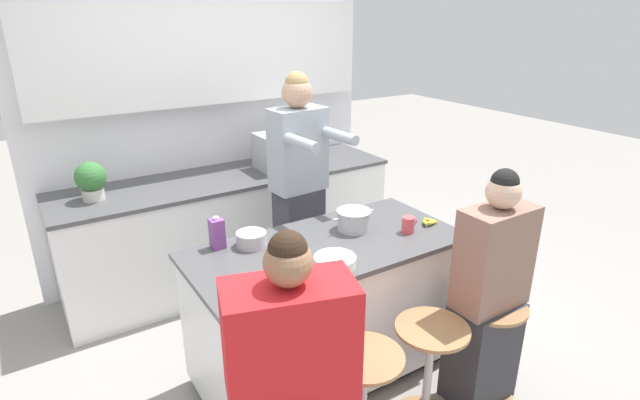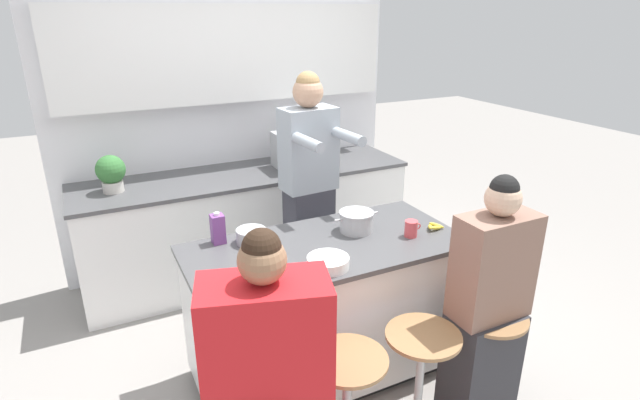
% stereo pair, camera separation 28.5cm
% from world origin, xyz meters
% --- Properties ---
extents(ground_plane, '(16.00, 16.00, 0.00)m').
position_xyz_m(ground_plane, '(0.00, 0.00, 0.00)').
color(ground_plane, gray).
extents(wall_back, '(2.91, 0.22, 2.70)m').
position_xyz_m(wall_back, '(0.00, 1.78, 1.54)').
color(wall_back, white).
rests_on(wall_back, ground_plane).
extents(back_counter, '(2.71, 0.71, 0.91)m').
position_xyz_m(back_counter, '(0.00, 1.44, 0.45)').
color(back_counter, white).
rests_on(back_counter, ground_plane).
extents(kitchen_island, '(1.62, 0.77, 0.89)m').
position_xyz_m(kitchen_island, '(0.00, 0.00, 0.45)').
color(kitchen_island, black).
rests_on(kitchen_island, ground_plane).
extents(bar_stool_center_right, '(0.39, 0.39, 0.63)m').
position_xyz_m(bar_stool_center_right, '(0.22, -0.66, 0.35)').
color(bar_stool_center_right, '#997047').
rests_on(bar_stool_center_right, ground_plane).
extents(bar_stool_rightmost, '(0.39, 0.39, 0.63)m').
position_xyz_m(bar_stool_rightmost, '(0.65, -0.69, 0.35)').
color(bar_stool_rightmost, '#997047').
rests_on(bar_stool_rightmost, ground_plane).
extents(person_cooking, '(0.41, 0.56, 1.78)m').
position_xyz_m(person_cooking, '(0.23, 0.71, 0.90)').
color(person_cooking, '#383842').
rests_on(person_cooking, ground_plane).
extents(person_wrapped_blanket, '(0.60, 0.43, 1.38)m').
position_xyz_m(person_wrapped_blanket, '(-0.62, -0.67, 0.64)').
color(person_wrapped_blanket, red).
rests_on(person_wrapped_blanket, ground_plane).
extents(person_seated_near, '(0.42, 0.26, 1.42)m').
position_xyz_m(person_seated_near, '(0.63, -0.67, 0.64)').
color(person_seated_near, '#333338').
rests_on(person_seated_near, ground_plane).
extents(cooking_pot, '(0.30, 0.21, 0.13)m').
position_xyz_m(cooking_pot, '(0.25, 0.09, 0.95)').
color(cooking_pot, '#B7BABC').
rests_on(cooking_pot, kitchen_island).
extents(fruit_bowl, '(0.17, 0.17, 0.08)m').
position_xyz_m(fruit_bowl, '(-0.38, 0.22, 0.93)').
color(fruit_bowl, '#B7BABC').
rests_on(fruit_bowl, kitchen_island).
extents(mixing_bowl_steel, '(0.22, 0.22, 0.06)m').
position_xyz_m(mixing_bowl_steel, '(-0.11, -0.25, 0.92)').
color(mixing_bowl_steel, white).
rests_on(mixing_bowl_steel, kitchen_island).
extents(coffee_cup_near, '(0.11, 0.08, 0.10)m').
position_xyz_m(coffee_cup_near, '(0.51, -0.12, 0.94)').
color(coffee_cup_near, '#DB4C51').
rests_on(coffee_cup_near, kitchen_island).
extents(banana_bunch, '(0.13, 0.09, 0.04)m').
position_xyz_m(banana_bunch, '(0.69, -0.11, 0.91)').
color(banana_bunch, yellow).
rests_on(banana_bunch, kitchen_island).
extents(juice_carton, '(0.07, 0.07, 0.19)m').
position_xyz_m(juice_carton, '(-0.55, 0.30, 0.98)').
color(juice_carton, '#7A428E').
rests_on(juice_carton, kitchen_island).
extents(microwave, '(0.50, 0.34, 0.29)m').
position_xyz_m(microwave, '(0.51, 1.38, 1.06)').
color(microwave, '#B2B5B7').
rests_on(microwave, back_counter).
extents(potted_plant, '(0.21, 0.21, 0.27)m').
position_xyz_m(potted_plant, '(-1.01, 1.44, 1.06)').
color(potted_plant, beige).
rests_on(potted_plant, back_counter).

